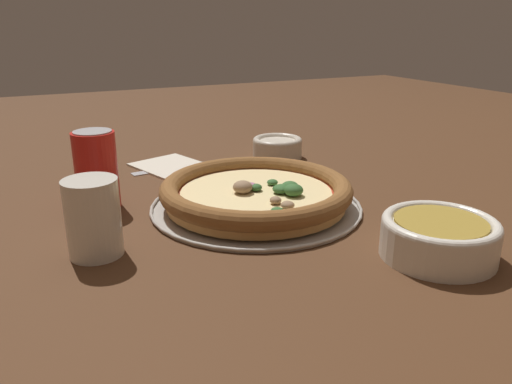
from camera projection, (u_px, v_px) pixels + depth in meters
ground_plane at (256, 208)px, 0.80m from camera, size 3.00×3.00×0.00m
pizza_tray at (256, 206)px, 0.79m from camera, size 0.33×0.33×0.01m
pizza at (256, 192)px, 0.79m from camera, size 0.30×0.30×0.04m
bowl_near at (439, 236)px, 0.62m from camera, size 0.14×0.14×0.05m
bowl_far at (277, 147)px, 1.08m from camera, size 0.11×0.11×0.04m
drinking_cup at (93, 218)px, 0.62m from camera, size 0.07×0.07×0.10m
napkin at (171, 165)px, 1.02m from camera, size 0.17×0.16×0.01m
fork at (166, 169)px, 1.00m from camera, size 0.04×0.16×0.00m
beverage_can at (96, 170)px, 0.78m from camera, size 0.07×0.07×0.12m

